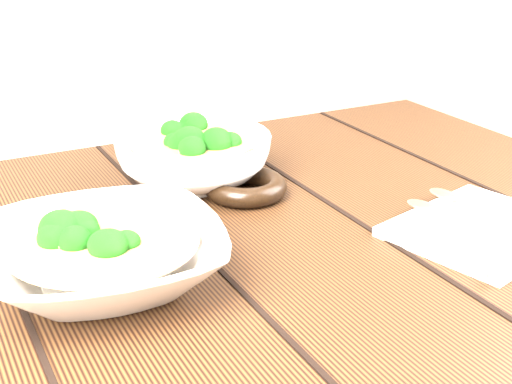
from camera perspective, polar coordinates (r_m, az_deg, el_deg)
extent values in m
cube|color=#382210|center=(0.83, -3.52, -5.26)|extent=(1.20, 0.80, 0.04)
cube|color=#382210|center=(1.51, 10.39, -8.13)|extent=(0.07, 0.07, 0.71)
imported|color=silver|center=(0.73, -11.99, -5.16)|extent=(0.27, 0.27, 0.06)
cylinder|color=#9E7546|center=(0.73, -12.11, -3.79)|extent=(0.19, 0.19, 0.00)
ellipsoid|color=#1D6C18|center=(0.74, -10.59, -2.77)|extent=(0.04, 0.04, 0.03)
ellipsoid|color=#1D6C18|center=(0.76, -12.96, -2.14)|extent=(0.04, 0.04, 0.03)
ellipsoid|color=#1D6C18|center=(0.73, -16.55, -3.54)|extent=(0.04, 0.04, 0.03)
ellipsoid|color=#1D6C18|center=(0.70, -12.98, -4.31)|extent=(0.04, 0.04, 0.03)
ellipsoid|color=#1D6C18|center=(0.70, -9.27, -4.08)|extent=(0.04, 0.04, 0.03)
imported|color=silver|center=(0.98, -5.01, 2.66)|extent=(0.24, 0.24, 0.07)
cylinder|color=#9E7546|center=(0.98, -5.06, 3.95)|extent=(0.17, 0.17, 0.00)
ellipsoid|color=#1D6C18|center=(0.99, -4.12, 4.59)|extent=(0.04, 0.04, 0.03)
ellipsoid|color=#1D6C18|center=(1.01, -4.72, 4.94)|extent=(0.04, 0.04, 0.03)
ellipsoid|color=#1D6C18|center=(1.02, -6.48, 5.02)|extent=(0.04, 0.04, 0.03)
ellipsoid|color=#1D6C18|center=(0.98, -6.48, 4.43)|extent=(0.04, 0.04, 0.03)
ellipsoid|color=#1D6C18|center=(0.96, -7.30, 3.99)|extent=(0.04, 0.04, 0.03)
ellipsoid|color=#1D6C18|center=(0.93, -6.73, 3.38)|extent=(0.04, 0.04, 0.03)
ellipsoid|color=#1D6C18|center=(0.95, -4.75, 3.78)|extent=(0.04, 0.04, 0.03)
ellipsoid|color=#1D6C18|center=(0.95, -3.02, 3.86)|extent=(0.04, 0.04, 0.03)
ellipsoid|color=#1D6C18|center=(0.97, -1.63, 4.42)|extent=(0.04, 0.04, 0.03)
torus|color=black|center=(0.94, -0.84, 0.45)|extent=(0.11, 0.11, 0.03)
cube|color=beige|center=(0.88, 17.65, -2.85)|extent=(0.24, 0.21, 0.01)
cylinder|color=#9E9B8B|center=(0.86, 17.23, -2.66)|extent=(0.03, 0.13, 0.01)
ellipsoid|color=#9E9B8B|center=(0.90, 13.25, -1.08)|extent=(0.03, 0.05, 0.01)
cylinder|color=#9E9B8B|center=(0.90, 18.41, -1.78)|extent=(0.02, 0.13, 0.01)
ellipsoid|color=#9E9B8B|center=(0.94, 14.87, -0.19)|extent=(0.03, 0.05, 0.01)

